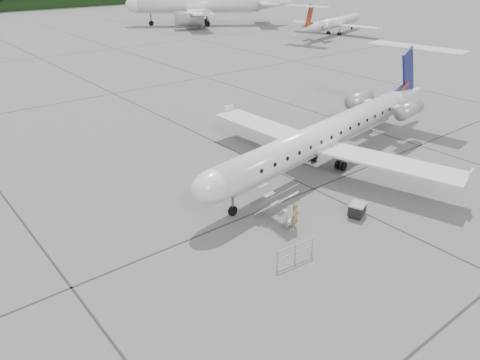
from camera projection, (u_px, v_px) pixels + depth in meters
ground at (375, 189)px, 30.39m from camera, size 320.00×320.00×0.00m
main_regional_jet at (322, 123)px, 31.86m from camera, size 29.29×23.10×6.82m
airstair at (276, 204)px, 26.34m from camera, size 1.22×2.55×2.14m
passenger at (295, 216)px, 25.61m from camera, size 0.73×0.65×1.69m
safety_railing at (295, 254)px, 22.97m from camera, size 2.20×0.30×1.00m
baggage_cart at (357, 210)px, 27.09m from camera, size 1.22×1.11×0.86m
bg_regional_right at (337, 17)px, 88.91m from camera, size 27.72×23.27×6.24m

